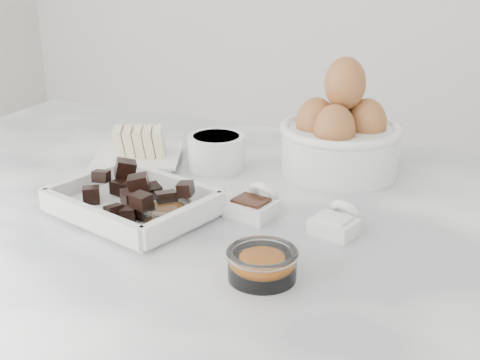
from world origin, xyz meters
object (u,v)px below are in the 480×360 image
(butter_plate, at_px, (137,150))
(sugar_ramekin, at_px, (216,151))
(zest_bowl, at_px, (262,263))
(chocolate_dish, at_px, (132,198))
(honey_bowl, at_px, (166,213))
(egg_bowl, at_px, (340,136))
(vanilla_spoon, at_px, (254,204))
(salt_spoon, at_px, (337,222))

(butter_plate, distance_m, sugar_ramekin, 0.13)
(sugar_ramekin, xyz_separation_m, zest_bowl, (0.20, -0.29, -0.01))
(chocolate_dish, height_order, honey_bowl, chocolate_dish)
(egg_bowl, height_order, zest_bowl, egg_bowl)
(butter_plate, height_order, vanilla_spoon, butter_plate)
(zest_bowl, distance_m, vanilla_spoon, 0.17)
(sugar_ramekin, height_order, vanilla_spoon, sugar_ramekin)
(zest_bowl, height_order, vanilla_spoon, vanilla_spoon)
(chocolate_dish, distance_m, egg_bowl, 0.34)
(honey_bowl, xyz_separation_m, zest_bowl, (0.17, -0.08, 0.00))
(butter_plate, xyz_separation_m, honey_bowl, (0.17, -0.19, -0.00))
(butter_plate, xyz_separation_m, egg_bowl, (0.31, 0.09, 0.04))
(zest_bowl, bearing_deg, butter_plate, 141.17)
(butter_plate, height_order, zest_bowl, butter_plate)
(honey_bowl, relative_size, salt_spoon, 0.95)
(salt_spoon, bearing_deg, butter_plate, 162.11)
(butter_plate, relative_size, vanilla_spoon, 2.24)
(honey_bowl, distance_m, salt_spoon, 0.22)
(chocolate_dish, xyz_separation_m, sugar_ramekin, (0.02, 0.21, 0.01))
(honey_bowl, bearing_deg, chocolate_dish, 169.09)
(egg_bowl, height_order, honey_bowl, egg_bowl)
(sugar_ramekin, height_order, zest_bowl, sugar_ramekin)
(sugar_ramekin, xyz_separation_m, salt_spoon, (0.24, -0.15, -0.02))
(chocolate_dish, xyz_separation_m, butter_plate, (-0.11, 0.18, -0.00))
(honey_bowl, relative_size, zest_bowl, 0.89)
(chocolate_dish, bearing_deg, zest_bowl, -21.47)
(chocolate_dish, height_order, zest_bowl, chocolate_dish)
(butter_plate, relative_size, honey_bowl, 2.51)
(egg_bowl, relative_size, salt_spoon, 2.53)
(butter_plate, distance_m, egg_bowl, 0.33)
(egg_bowl, bearing_deg, sugar_ramekin, -160.38)
(zest_bowl, height_order, salt_spoon, salt_spoon)
(zest_bowl, bearing_deg, egg_bowl, 93.18)
(sugar_ramekin, relative_size, egg_bowl, 0.48)
(chocolate_dish, relative_size, sugar_ramekin, 2.64)
(sugar_ramekin, height_order, honey_bowl, sugar_ramekin)
(butter_plate, height_order, honey_bowl, butter_plate)
(salt_spoon, bearing_deg, vanilla_spoon, 177.00)
(butter_plate, relative_size, salt_spoon, 2.39)
(egg_bowl, bearing_deg, salt_spoon, -74.13)
(sugar_ramekin, distance_m, zest_bowl, 0.36)
(honey_bowl, distance_m, vanilla_spoon, 0.12)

